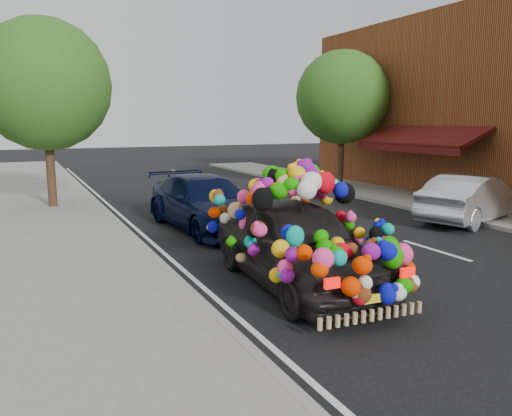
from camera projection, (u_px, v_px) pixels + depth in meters
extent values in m
plane|color=black|center=(297.00, 271.00, 9.72)|extent=(100.00, 100.00, 0.00)
cube|color=gray|center=(62.00, 302.00, 7.88)|extent=(4.00, 60.00, 0.12)
cube|color=gray|center=(181.00, 284.00, 8.71)|extent=(0.15, 60.00, 0.13)
cube|color=gray|center=(472.00, 211.00, 15.87)|extent=(3.00, 40.00, 0.12)
cube|color=#4C0F0E|center=(420.00, 136.00, 18.36)|extent=(1.62, 5.20, 0.75)
cube|color=#4C0F0E|center=(404.00, 147.00, 18.11)|extent=(0.06, 5.20, 0.35)
cylinder|color=#332114|center=(51.00, 168.00, 16.31)|extent=(0.28, 0.28, 2.73)
sphere|color=#2D5216|center=(45.00, 85.00, 15.86)|extent=(4.20, 4.20, 4.20)
cylinder|color=#332114|center=(340.00, 158.00, 21.79)|extent=(0.28, 0.28, 2.64)
sphere|color=#2D5216|center=(342.00, 97.00, 21.35)|extent=(4.00, 4.00, 4.00)
imported|color=black|center=(296.00, 242.00, 8.82)|extent=(2.05, 4.56, 1.52)
cube|color=red|center=(332.00, 283.00, 6.54)|extent=(0.22, 0.07, 0.14)
cube|color=red|center=(408.00, 273.00, 6.99)|extent=(0.22, 0.07, 0.14)
cube|color=yellow|center=(371.00, 299.00, 6.81)|extent=(0.34, 0.06, 0.12)
imported|color=black|center=(206.00, 202.00, 13.50)|extent=(2.33, 5.03, 1.42)
imported|color=#B4B6BB|center=(472.00, 198.00, 14.40)|extent=(4.40, 2.65, 1.37)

